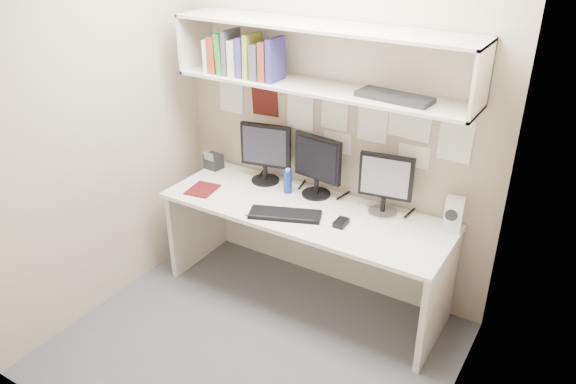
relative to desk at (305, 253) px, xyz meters
The scene contains 19 objects.
floor 0.75m from the desk, 90.00° to the right, with size 2.40×2.00×0.01m, color #4B4C51.
wall_back 1.00m from the desk, 90.00° to the left, with size 2.40×0.02×2.60m, color tan.
wall_front 1.90m from the desk, 90.00° to the right, with size 2.40×0.02×2.60m, color tan.
wall_left 1.65m from the desk, 151.57° to the right, with size 0.02×2.00×2.60m, color tan.
wall_right 1.65m from the desk, 28.43° to the right, with size 0.02×2.00×2.60m, color tan.
desk is the anchor object (origin of this frame).
overhead_hutch 1.37m from the desk, 90.00° to the left, with size 2.00×0.38×0.40m.
pinned_papers 0.95m from the desk, 90.00° to the left, with size 1.92×0.01×0.48m, color white, non-canonical shape.
monitor_left 0.80m from the desk, 154.79° to the left, with size 0.38×0.21×0.44m.
monitor_center 0.64m from the desk, 99.10° to the left, with size 0.38×0.21×0.44m.
monitor_right 0.79m from the desk, 25.01° to the left, with size 0.36×0.20×0.41m.
keyboard 0.42m from the desk, 109.82° to the right, with size 0.47×0.17×0.02m, color black.
mouse 0.50m from the desk, 14.89° to the right, with size 0.07×0.11×0.03m, color black.
speaker 1.07m from the desk, 13.90° to the left, with size 0.13×0.13×0.22m.
blue_bottle 0.52m from the desk, 148.59° to the left, with size 0.06×0.06×0.18m.
maroon_notebook 0.87m from the desk, 168.63° to the right, with size 0.18×0.22×0.01m, color #510D10.
desk_phone 1.05m from the desk, 168.26° to the left, with size 0.14×0.12×0.15m.
book_stack 1.42m from the desk, 169.30° to the left, with size 0.55×0.18×0.30m.
hutch_tray 1.30m from the desk, 14.36° to the left, with size 0.45×0.17×0.03m, color black.
Camera 1 is at (1.64, -2.27, 2.54)m, focal length 35.00 mm.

